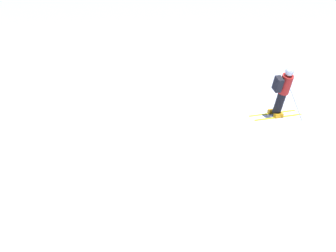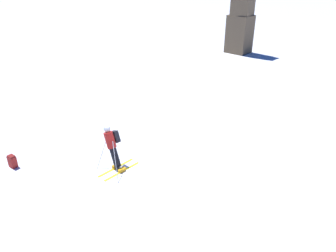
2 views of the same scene
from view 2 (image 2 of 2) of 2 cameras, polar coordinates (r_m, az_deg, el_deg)
ground_plane at (r=12.17m, az=-6.47°, el=-8.79°), size 300.00×300.00×0.00m
skier at (r=12.33m, az=-9.66°, el=-3.29°), size 1.33×1.65×1.73m
rock_pillar at (r=28.30m, az=12.79°, el=19.50°), size 1.82×1.60×8.64m
spare_backpack at (r=13.81m, az=-25.47°, el=-5.58°), size 0.33×0.26×0.50m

